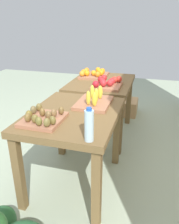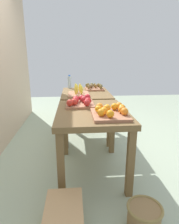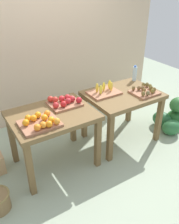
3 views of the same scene
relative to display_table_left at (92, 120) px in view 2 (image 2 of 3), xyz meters
The scene contains 11 objects.
ground_plane 0.88m from the display_table_left, ahead, with size 8.00×8.00×0.00m, color #A3B398.
display_table_left is the anchor object (origin of this frame).
display_table_right 1.12m from the display_table_left, ahead, with size 1.04×0.80×0.79m.
orange_bin 0.32m from the display_table_left, 141.65° to the right, with size 0.44×0.37×0.11m.
apple_bin 0.31m from the display_table_left, 28.08° to the left, with size 0.42×0.34×0.11m.
banana_crate 0.90m from the display_table_left, ahead, with size 0.44×0.32×0.17m.
kiwi_bin 1.40m from the display_table_left, ahead, with size 0.36×0.32×0.10m.
water_bottle 1.62m from the display_table_left, 10.04° to the left, with size 0.07×0.07×0.25m.
watermelon_pile 2.11m from the display_table_left, ahead, with size 0.61×0.61×0.52m.
wicker_basket 1.09m from the display_table_left, 158.07° to the right, with size 0.29×0.29×0.22m.
cardboard_produce_box 1.04m from the display_table_left, 160.30° to the left, with size 0.40×0.30×0.26m, color tan.
Camera 2 is at (-2.64, 0.20, 1.39)m, focal length 30.51 mm.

